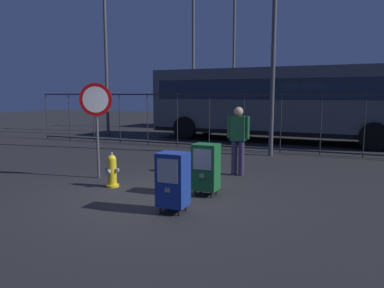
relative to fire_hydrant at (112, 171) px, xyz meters
name	(u,v)px	position (x,y,z in m)	size (l,w,h in m)	color
ground_plane	(154,197)	(1.20, -0.34, -0.35)	(60.00, 60.00, 0.00)	#262628
fire_hydrant	(112,171)	(0.00, 0.00, 0.00)	(0.33, 0.32, 0.75)	yellow
newspaper_box_primary	(173,179)	(1.97, -1.06, 0.22)	(0.48, 0.42, 1.02)	black
newspaper_box_secondary	(206,167)	(2.09, 0.15, 0.22)	(0.48, 0.42, 1.02)	black
stop_sign	(96,110)	(-0.79, 0.57, 1.25)	(0.71, 0.31, 2.23)	#4C4F54
pedestrian	(238,137)	(2.15, 2.17, 0.60)	(0.55, 0.22, 1.67)	#382D51
fence_barrier	(244,121)	(1.20, 6.20, 0.67)	(18.03, 0.04, 2.00)	#2D2D33
bus_near	(277,100)	(1.80, 9.20, 1.36)	(10.60, 3.15, 3.00)	#4C5156
bus_far	(278,99)	(1.00, 13.80, 1.36)	(10.70, 3.62, 3.00)	gold
street_light_near_left	(106,45)	(-6.06, 8.34, 3.89)	(0.32, 0.32, 7.36)	#4C4F54
street_light_near_right	(234,42)	(-1.33, 13.25, 4.38)	(0.32, 0.32, 8.31)	#4C4F54
street_light_far_left	(193,37)	(-2.49, 10.39, 4.30)	(0.32, 0.32, 8.15)	#4C4F54
street_light_far_right	(275,5)	(2.32, 5.41, 4.31)	(0.32, 0.32, 8.17)	#4C4F54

